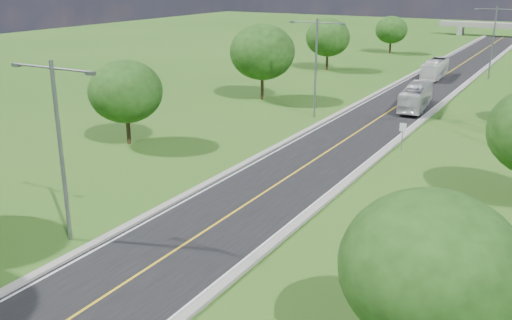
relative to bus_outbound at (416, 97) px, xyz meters
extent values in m
plane|color=#285818|center=(-2.10, 6.21, -1.40)|extent=(260.00, 260.00, 0.00)
cube|color=black|center=(-2.10, 12.21, -1.37)|extent=(8.00, 150.00, 0.06)
cube|color=gray|center=(-6.35, 12.21, -1.29)|extent=(0.50, 150.00, 0.22)
cube|color=gray|center=(2.15, 12.21, -1.29)|extent=(0.50, 150.00, 0.22)
cylinder|color=slate|center=(3.10, -15.79, -0.20)|extent=(0.08, 0.08, 2.40)
cube|color=white|center=(3.10, -15.82, 0.60)|extent=(0.55, 0.04, 0.70)
cube|color=gray|center=(-12.10, 86.21, -0.40)|extent=(1.20, 3.00, 2.00)
cube|color=gray|center=(-2.10, 86.21, 1.20)|extent=(30.00, 3.00, 1.20)
cylinder|color=slate|center=(-8.10, -41.79, 3.60)|extent=(0.22, 0.22, 10.00)
cylinder|color=slate|center=(-9.50, -41.79, 8.20)|extent=(2.80, 0.12, 0.12)
cylinder|color=slate|center=(-6.70, -41.79, 8.20)|extent=(2.80, 0.12, 0.12)
cube|color=slate|center=(-10.80, -41.79, 8.15)|extent=(0.50, 0.25, 0.18)
cube|color=slate|center=(-5.40, -41.79, 8.15)|extent=(0.50, 0.25, 0.18)
cylinder|color=slate|center=(-8.10, -8.79, 3.60)|extent=(0.22, 0.22, 10.00)
cylinder|color=slate|center=(-9.50, -8.79, 8.20)|extent=(2.80, 0.12, 0.12)
cylinder|color=slate|center=(-6.70, -8.79, 8.20)|extent=(2.80, 0.12, 0.12)
cube|color=slate|center=(-10.80, -8.79, 8.15)|extent=(0.50, 0.25, 0.18)
cube|color=slate|center=(-5.40, -8.79, 8.15)|extent=(0.50, 0.25, 0.18)
cylinder|color=slate|center=(3.90, 24.21, 3.60)|extent=(0.22, 0.22, 10.00)
cylinder|color=slate|center=(2.50, 24.21, 8.20)|extent=(2.80, 0.12, 0.12)
cylinder|color=slate|center=(5.30, 24.21, 8.20)|extent=(2.80, 0.12, 0.12)
cube|color=slate|center=(1.20, 24.21, 8.15)|extent=(0.50, 0.25, 0.18)
cylinder|color=black|center=(-18.10, -25.79, -0.05)|extent=(0.36, 0.36, 2.70)
ellipsoid|color=#1B3C10|center=(-18.10, -25.79, 3.25)|extent=(6.30, 6.30, 5.36)
cylinder|color=black|center=(-17.10, -3.79, 0.22)|extent=(0.36, 0.36, 3.24)
ellipsoid|color=#1B3C10|center=(-17.10, -3.79, 4.18)|extent=(7.56, 7.56, 6.43)
cylinder|color=black|center=(-19.10, 20.21, 0.04)|extent=(0.36, 0.36, 2.88)
ellipsoid|color=#1B3C10|center=(-19.10, 20.21, 3.56)|extent=(6.72, 6.72, 5.71)
cylinder|color=black|center=(-16.60, 44.21, -0.14)|extent=(0.36, 0.36, 2.52)
ellipsoid|color=#1B3C10|center=(-16.60, 44.21, 2.94)|extent=(5.88, 5.88, 5.00)
ellipsoid|color=#1B3C10|center=(11.90, -43.79, 3.25)|extent=(6.30, 6.30, 5.36)
imported|color=silver|center=(0.00, 0.00, 0.00)|extent=(3.20, 9.78, 2.67)
imported|color=white|center=(-2.90, 21.08, -0.03)|extent=(2.57, 9.49, 2.62)
camera|label=1|loc=(15.38, -61.73, 12.74)|focal=40.00mm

